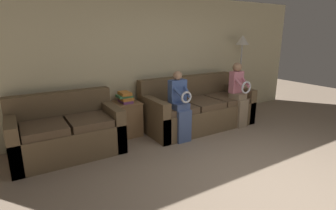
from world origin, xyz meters
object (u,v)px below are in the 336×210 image
(child_left_seated, at_px, (180,104))
(book_stack, at_px, (125,97))
(floor_lamp, at_px, (242,48))
(couch_side, at_px, (67,133))
(side_shelf, at_px, (126,118))
(couch_main, at_px, (197,110))
(child_right_seated, at_px, (239,91))

(child_left_seated, distance_m, book_stack, 1.02)
(book_stack, relative_size, floor_lamp, 0.18)
(couch_side, relative_size, side_shelf, 2.56)
(child_left_seated, relative_size, book_stack, 3.82)
(couch_main, height_order, floor_lamp, floor_lamp)
(child_right_seated, distance_m, book_stack, 2.25)
(book_stack, bearing_deg, couch_main, -11.11)
(couch_main, distance_m, child_right_seated, 0.90)
(child_right_seated, height_order, floor_lamp, floor_lamp)
(child_left_seated, xyz_separation_m, floor_lamp, (2.14, 0.69, 0.85))
(child_right_seated, xyz_separation_m, book_stack, (-2.14, 0.70, 0.00))
(book_stack, bearing_deg, couch_side, -167.84)
(couch_side, height_order, book_stack, couch_side)
(child_left_seated, height_order, book_stack, child_left_seated)
(couch_side, xyz_separation_m, child_left_seated, (1.81, -0.47, 0.33))
(side_shelf, distance_m, book_stack, 0.40)
(child_left_seated, bearing_deg, couch_side, 165.38)
(child_left_seated, height_order, child_right_seated, child_right_seated)
(child_right_seated, relative_size, book_stack, 4.02)
(child_left_seated, xyz_separation_m, child_right_seated, (1.41, 0.00, 0.05))
(book_stack, bearing_deg, child_right_seated, -18.22)
(couch_side, relative_size, floor_lamp, 0.89)
(couch_main, distance_m, floor_lamp, 1.87)
(child_right_seated, xyz_separation_m, floor_lamp, (0.73, 0.68, 0.80))
(child_right_seated, height_order, side_shelf, child_right_seated)
(couch_side, bearing_deg, floor_lamp, 3.12)
(couch_side, distance_m, child_right_seated, 3.28)
(child_right_seated, bearing_deg, child_left_seated, -179.82)
(couch_main, height_order, couch_side, couch_main)
(child_right_seated, relative_size, floor_lamp, 0.71)
(couch_side, distance_m, book_stack, 1.18)
(couch_side, xyz_separation_m, side_shelf, (1.09, 0.24, -0.02))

